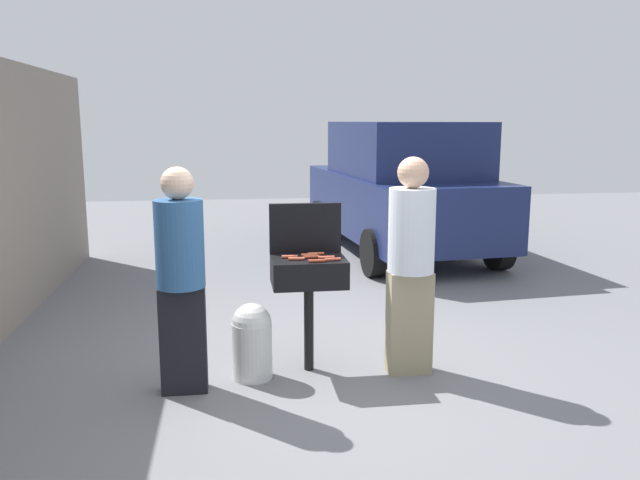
# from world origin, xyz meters

# --- Properties ---
(ground_plane) EXTENTS (24.00, 24.00, 0.00)m
(ground_plane) POSITION_xyz_m (0.00, 0.00, 0.00)
(ground_plane) COLOR slate
(bbq_grill) EXTENTS (0.60, 0.44, 0.95)m
(bbq_grill) POSITION_xyz_m (-0.08, 0.09, 0.80)
(bbq_grill) COLOR black
(bbq_grill) RESTS_ON ground
(grill_lid_open) EXTENTS (0.60, 0.05, 0.42)m
(grill_lid_open) POSITION_xyz_m (-0.08, 0.31, 1.16)
(grill_lid_open) COLOR black
(grill_lid_open) RESTS_ON bbq_grill
(hot_dog_0) EXTENTS (0.13, 0.03, 0.03)m
(hot_dog_0) POSITION_xyz_m (-0.05, 0.08, 0.96)
(hot_dog_0) COLOR #B74C33
(hot_dog_0) RESTS_ON bbq_grill
(hot_dog_1) EXTENTS (0.13, 0.03, 0.03)m
(hot_dog_1) POSITION_xyz_m (0.06, 0.04, 0.96)
(hot_dog_1) COLOR #C6593D
(hot_dog_1) RESTS_ON bbq_grill
(hot_dog_2) EXTENTS (0.13, 0.03, 0.03)m
(hot_dog_2) POSITION_xyz_m (0.00, 0.20, 0.96)
(hot_dog_2) COLOR #AD4228
(hot_dog_2) RESTS_ON bbq_grill
(hot_dog_3) EXTENTS (0.13, 0.04, 0.03)m
(hot_dog_3) POSITION_xyz_m (0.10, -0.04, 0.96)
(hot_dog_3) COLOR #B74C33
(hot_dog_3) RESTS_ON bbq_grill
(hot_dog_4) EXTENTS (0.13, 0.03, 0.03)m
(hot_dog_4) POSITION_xyz_m (-0.06, 0.16, 0.96)
(hot_dog_4) COLOR #C6593D
(hot_dog_4) RESTS_ON bbq_grill
(hot_dog_5) EXTENTS (0.13, 0.03, 0.03)m
(hot_dog_5) POSITION_xyz_m (-0.03, -0.07, 0.96)
(hot_dog_5) COLOR #AD4228
(hot_dog_5) RESTS_ON bbq_grill
(hot_dog_6) EXTENTS (0.13, 0.03, 0.03)m
(hot_dog_6) POSITION_xyz_m (-0.23, 0.11, 0.96)
(hot_dog_6) COLOR #C6593D
(hot_dog_6) RESTS_ON bbq_grill
(hot_dog_7) EXTENTS (0.13, 0.04, 0.03)m
(hot_dog_7) POSITION_xyz_m (-0.18, 0.03, 0.96)
(hot_dog_7) COLOR #C6593D
(hot_dog_7) RESTS_ON bbq_grill
(propane_tank) EXTENTS (0.32, 0.32, 0.62)m
(propane_tank) POSITION_xyz_m (-0.55, -0.03, 0.32)
(propane_tank) COLOR silver
(propane_tank) RESTS_ON ground
(person_left) EXTENTS (0.36, 0.36, 1.72)m
(person_left) POSITION_xyz_m (-1.07, -0.21, 0.93)
(person_left) COLOR black
(person_left) RESTS_ON ground
(person_right) EXTENTS (0.37, 0.37, 1.77)m
(person_right) POSITION_xyz_m (0.73, -0.08, 0.96)
(person_right) COLOR gray
(person_right) RESTS_ON ground
(parked_minivan) EXTENTS (2.35, 4.55, 2.02)m
(parked_minivan) POSITION_xyz_m (1.94, 4.73, 1.03)
(parked_minivan) COLOR navy
(parked_minivan) RESTS_ON ground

